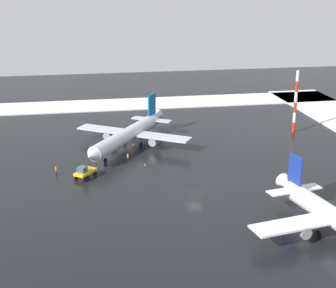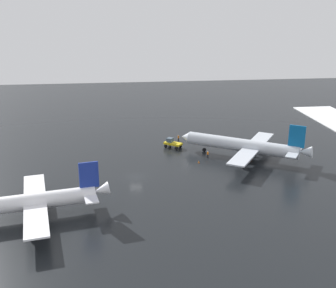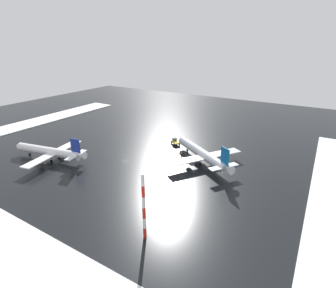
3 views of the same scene
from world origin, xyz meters
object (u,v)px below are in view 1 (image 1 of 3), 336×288
(pushback_tug, at_px, (85,172))
(ground_crew_mid_apron, at_px, (56,170))
(traffic_cone_mid_line, at_px, (92,152))
(traffic_cone_wingtip_side, at_px, (145,164))
(ground_crew_near_tug, at_px, (128,157))
(antenna_mast, at_px, (296,102))
(traffic_cone_near_nose, at_px, (134,144))
(airplane_foreground_jet, at_px, (129,134))

(pushback_tug, distance_m, ground_crew_mid_apron, 5.86)
(pushback_tug, height_order, ground_crew_mid_apron, pushback_tug)
(traffic_cone_mid_line, height_order, traffic_cone_wingtip_side, same)
(ground_crew_near_tug, height_order, antenna_mast, antenna_mast)
(traffic_cone_near_nose, bearing_deg, pushback_tug, 147.96)
(pushback_tug, height_order, traffic_cone_near_nose, pushback_tug)
(traffic_cone_near_nose, height_order, traffic_cone_mid_line, same)
(pushback_tug, distance_m, ground_crew_near_tug, 11.65)
(ground_crew_mid_apron, bearing_deg, antenna_mast, 173.49)
(ground_crew_near_tug, xyz_separation_m, traffic_cone_near_nose, (10.29, -2.32, -0.70))
(airplane_foreground_jet, bearing_deg, traffic_cone_near_nose, 176.36)
(ground_crew_near_tug, bearing_deg, traffic_cone_near_nose, 44.11)
(pushback_tug, distance_m, antenna_mast, 55.14)
(pushback_tug, distance_m, traffic_cone_mid_line, 14.28)
(ground_crew_near_tug, relative_size, traffic_cone_wingtip_side, 3.11)
(airplane_foreground_jet, relative_size, traffic_cone_mid_line, 51.90)
(pushback_tug, distance_m, traffic_cone_wingtip_side, 12.95)
(pushback_tug, xyz_separation_m, ground_crew_near_tug, (7.56, -8.86, -0.31))
(airplane_foreground_jet, xyz_separation_m, traffic_cone_wingtip_side, (-11.53, -2.02, -2.91))
(airplane_foreground_jet, xyz_separation_m, ground_crew_near_tug, (-8.72, 1.13, -2.22))
(airplane_foreground_jet, bearing_deg, ground_crew_mid_apron, -14.32)
(pushback_tug, relative_size, traffic_cone_wingtip_side, 9.05)
(ground_crew_mid_apron, distance_m, antenna_mast, 59.27)
(ground_crew_near_tug, bearing_deg, airplane_foreground_jet, 49.44)
(airplane_foreground_jet, relative_size, ground_crew_mid_apron, 16.69)
(antenna_mast, bearing_deg, ground_crew_near_tug, 108.23)
(ground_crew_near_tug, relative_size, antenna_mast, 0.11)
(ground_crew_mid_apron, height_order, traffic_cone_wingtip_side, ground_crew_mid_apron)
(antenna_mast, relative_size, traffic_cone_wingtip_side, 27.41)
(pushback_tug, bearing_deg, antenna_mast, 150.94)
(antenna_mast, distance_m, traffic_cone_near_nose, 40.12)
(antenna_mast, distance_m, traffic_cone_wingtip_side, 42.50)
(ground_crew_near_tug, bearing_deg, pushback_tug, -172.71)
(pushback_tug, xyz_separation_m, ground_crew_mid_apron, (2.43, 5.32, -0.31))
(antenna_mast, xyz_separation_m, traffic_cone_wingtip_side, (-16.51, 38.48, -7.26))
(airplane_foreground_jet, relative_size, traffic_cone_near_nose, 51.90)
(pushback_tug, xyz_separation_m, antenna_mast, (21.27, -50.49, 6.26))
(airplane_foreground_jet, xyz_separation_m, traffic_cone_near_nose, (1.57, -1.19, -2.91))
(ground_crew_near_tug, relative_size, ground_crew_mid_apron, 1.00)
(airplane_foreground_jet, bearing_deg, antenna_mast, 130.55)
(traffic_cone_near_nose, bearing_deg, ground_crew_near_tug, 167.31)
(ground_crew_near_tug, xyz_separation_m, ground_crew_mid_apron, (-5.13, 14.18, 0.00))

